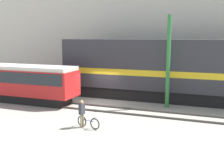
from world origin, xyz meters
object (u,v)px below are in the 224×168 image
(utility_pole_left, at_px, (168,62))
(bicycle, at_px, (88,122))
(streetcar, at_px, (16,81))
(freight_locomotive, at_px, (162,69))
(person, at_px, (82,111))

(utility_pole_left, bearing_deg, bicycle, -117.86)
(streetcar, xyz_separation_m, utility_pole_left, (12.23, 2.33, 1.76))
(freight_locomotive, relative_size, utility_pole_left, 2.45)
(streetcar, bearing_deg, person, -27.51)
(freight_locomotive, relative_size, person, 10.22)
(bicycle, distance_m, person, 0.78)
(person, bearing_deg, freight_locomotive, 71.86)
(streetcar, relative_size, utility_pole_left, 1.53)
(freight_locomotive, height_order, streetcar, freight_locomotive)
(utility_pole_left, bearing_deg, person, -120.21)
(freight_locomotive, xyz_separation_m, utility_pole_left, (0.94, -2.33, 0.80))
(person, relative_size, utility_pole_left, 0.24)
(streetcar, xyz_separation_m, person, (8.34, -4.35, -0.72))
(freight_locomotive, bearing_deg, streetcar, -157.57)
(freight_locomotive, distance_m, person, 9.63)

